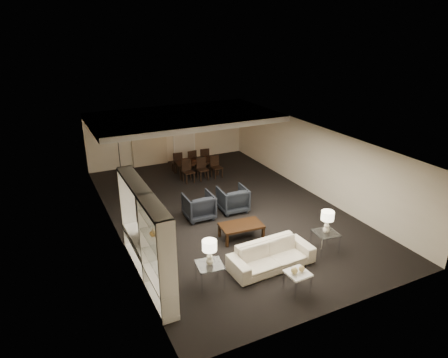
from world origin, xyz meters
TOP-DOWN VIEW (x-y plane):
  - floor at (0.00, 0.00)m, footprint 11.00×11.00m
  - ceiling at (0.00, 0.00)m, footprint 7.00×11.00m
  - wall_back at (0.00, 5.50)m, footprint 7.00×0.02m
  - wall_front at (0.00, -5.50)m, footprint 7.00×0.02m
  - wall_left at (-3.50, 0.00)m, footprint 0.02×11.00m
  - wall_right at (3.50, 0.00)m, footprint 0.02×11.00m
  - ceiling_soffit at (0.00, 3.50)m, footprint 7.00×4.00m
  - curtains at (-0.90, 5.42)m, footprint 1.50×0.12m
  - door at (0.70, 5.47)m, footprint 0.90×0.05m
  - painting at (2.10, 5.46)m, footprint 0.95×0.04m
  - media_unit at (-3.31, -2.60)m, footprint 0.38×3.40m
  - pendant_light at (0.30, 3.50)m, footprint 0.52×0.52m
  - sofa at (-0.36, -3.46)m, footprint 2.23×0.94m
  - coffee_table at (-0.36, -1.86)m, footprint 1.26×0.80m
  - armchair_left at (-0.96, -0.16)m, footprint 0.89×0.92m
  - armchair_right at (0.24, -0.16)m, footprint 0.93×0.95m
  - side_table_left at (-2.06, -3.46)m, footprint 0.68×0.68m
  - side_table_right at (1.34, -3.46)m, footprint 0.66×0.66m
  - table_lamp_left at (-2.06, -3.46)m, footprint 0.37×0.37m
  - table_lamp_right at (1.34, -3.46)m, footprint 0.36×0.36m
  - marble_table at (-0.36, -4.56)m, footprint 0.53×0.53m
  - gold_gourd_a at (-0.46, -4.56)m, footprint 0.16×0.16m
  - gold_gourd_b at (-0.26, -4.56)m, footprint 0.14×0.14m
  - television at (-3.28, -2.09)m, footprint 1.00×0.13m
  - vase_blue at (-3.31, -3.93)m, footprint 0.15×0.15m
  - vase_amber at (-3.31, -3.35)m, footprint 0.17×0.17m
  - floor_speaker at (-2.86, -0.72)m, footprint 0.12×0.12m
  - dining_table at (0.45, 3.44)m, footprint 1.76×1.10m
  - chair_nl at (-0.15, 2.79)m, footprint 0.44×0.44m
  - chair_nm at (0.45, 2.79)m, footprint 0.41×0.41m
  - chair_nr at (1.05, 2.79)m, footprint 0.44×0.44m
  - chair_fl at (-0.15, 4.09)m, footprint 0.44×0.44m
  - chair_fm at (0.45, 4.09)m, footprint 0.43×0.43m
  - chair_fr at (1.05, 4.09)m, footprint 0.46×0.46m
  - floor_lamp at (-2.25, 5.20)m, footprint 0.28×0.28m

SIDE VIEW (x-z plane):
  - floor at x=0.00m, z-range 0.00..0.00m
  - coffee_table at x=-0.36m, z-range 0.00..0.43m
  - marble_table at x=-0.36m, z-range 0.00..0.50m
  - side_table_left at x=-2.06m, z-range 0.00..0.56m
  - side_table_right at x=1.34m, z-range 0.00..0.56m
  - dining_table at x=0.45m, z-range 0.00..0.59m
  - sofa at x=-0.36m, z-range 0.00..0.64m
  - armchair_left at x=-0.96m, z-range 0.00..0.82m
  - armchair_right at x=0.24m, z-range 0.00..0.82m
  - chair_nl at x=-0.15m, z-range 0.00..0.87m
  - chair_nm at x=0.45m, z-range 0.00..0.87m
  - chair_nr at x=1.05m, z-range 0.00..0.87m
  - chair_fl at x=-0.15m, z-range 0.00..0.87m
  - chair_fm at x=0.45m, z-range 0.00..0.87m
  - chair_fr at x=1.05m, z-range 0.00..0.87m
  - floor_speaker at x=-2.86m, z-range 0.00..0.94m
  - gold_gourd_b at x=-0.26m, z-range 0.50..0.64m
  - gold_gourd_a at x=-0.46m, z-range 0.50..0.66m
  - table_lamp_left at x=-2.06m, z-range 0.56..1.19m
  - table_lamp_right at x=1.34m, z-range 0.56..1.19m
  - floor_lamp at x=-2.25m, z-range 0.00..1.75m
  - television at x=-3.28m, z-range 0.75..1.33m
  - door at x=0.70m, z-range 0.00..2.10m
  - vase_blue at x=-3.31m, z-range 1.06..1.22m
  - media_unit at x=-3.31m, z-range 0.00..2.35m
  - curtains at x=-0.90m, z-range 0.00..2.40m
  - wall_back at x=0.00m, z-range 0.00..2.50m
  - wall_front at x=0.00m, z-range 0.00..2.50m
  - wall_left at x=-3.50m, z-range 0.00..2.50m
  - wall_right at x=3.50m, z-range 0.00..2.50m
  - painting at x=2.10m, z-range 1.23..1.88m
  - vase_amber at x=-3.31m, z-range 1.56..1.73m
  - pendant_light at x=0.30m, z-range 1.80..2.04m
  - ceiling_soffit at x=0.00m, z-range 2.30..2.50m
  - ceiling at x=0.00m, z-range 2.49..2.51m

